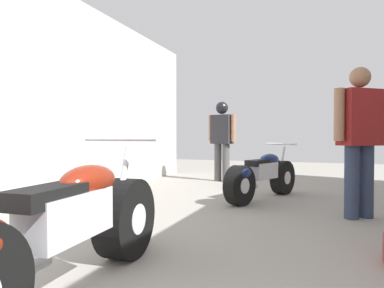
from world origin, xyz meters
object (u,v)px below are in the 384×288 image
motorcycle_black_naked (262,176)px  motorcycle_maroon_cruiser (63,234)px  mechanic_with_helmet (222,134)px  mechanic_in_blue (360,133)px

motorcycle_black_naked → motorcycle_maroon_cruiser: bearing=-98.4°
motorcycle_maroon_cruiser → mechanic_with_helmet: 5.51m
mechanic_in_blue → mechanic_with_helmet: size_ratio=1.03×
mechanic_with_helmet → motorcycle_black_naked: bearing=-58.2°
motorcycle_maroon_cruiser → mechanic_in_blue: bearing=57.7°
motorcycle_black_naked → mechanic_in_blue: 1.60m
motorcycle_black_naked → mechanic_with_helmet: bearing=121.8°
motorcycle_black_naked → mechanic_with_helmet: mechanic_with_helmet is taller
motorcycle_maroon_cruiser → mechanic_in_blue: 3.39m
motorcycle_black_naked → mechanic_with_helmet: (-1.14, 1.84, 0.66)m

